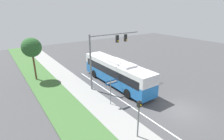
{
  "coord_description": "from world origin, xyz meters",
  "views": [
    {
      "loc": [
        -14.16,
        -8.38,
        9.64
      ],
      "look_at": [
        -1.55,
        9.71,
        1.71
      ],
      "focal_mm": 28.0,
      "sensor_mm": 36.0,
      "label": 1
    }
  ],
  "objects_px": {
    "pedestrian_signal": "(139,114)",
    "street_sign": "(111,87)",
    "bus": "(116,71)",
    "signal_gantry": "(106,49)"
  },
  "relations": [
    {
      "from": "signal_gantry",
      "to": "street_sign",
      "type": "relative_size",
      "value": 2.56
    },
    {
      "from": "pedestrian_signal",
      "to": "street_sign",
      "type": "xyz_separation_m",
      "value": [
        1.11,
        5.22,
        -0.13
      ]
    },
    {
      "from": "bus",
      "to": "pedestrian_signal",
      "type": "bearing_deg",
      "value": -116.78
    },
    {
      "from": "bus",
      "to": "pedestrian_signal",
      "type": "relative_size",
      "value": 3.77
    },
    {
      "from": "signal_gantry",
      "to": "pedestrian_signal",
      "type": "height_order",
      "value": "signal_gantry"
    },
    {
      "from": "bus",
      "to": "street_sign",
      "type": "bearing_deg",
      "value": -131.91
    },
    {
      "from": "bus",
      "to": "street_sign",
      "type": "xyz_separation_m",
      "value": [
        -3.49,
        -3.88,
        0.22
      ]
    },
    {
      "from": "bus",
      "to": "street_sign",
      "type": "distance_m",
      "value": 5.22
    },
    {
      "from": "bus",
      "to": "signal_gantry",
      "type": "relative_size",
      "value": 1.66
    },
    {
      "from": "pedestrian_signal",
      "to": "bus",
      "type": "bearing_deg",
      "value": 63.22
    }
  ]
}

